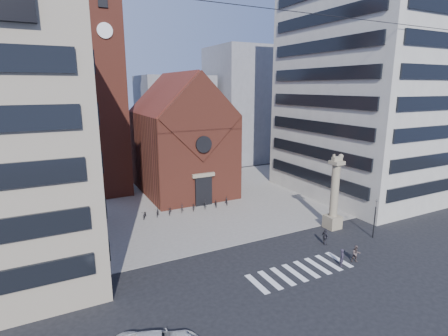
% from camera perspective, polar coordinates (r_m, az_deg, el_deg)
% --- Properties ---
extents(ground, '(120.00, 120.00, 0.00)m').
position_cam_1_polar(ground, '(34.60, 8.43, -14.31)').
color(ground, black).
rests_on(ground, ground).
extents(piazza, '(46.00, 30.00, 0.05)m').
position_cam_1_polar(piazza, '(49.98, -4.32, -5.36)').
color(piazza, gray).
rests_on(piazza, ground).
extents(zebra_crossing, '(10.20, 3.20, 0.01)m').
position_cam_1_polar(zebra_crossing, '(32.83, 12.40, -16.09)').
color(zebra_crossing, white).
rests_on(zebra_crossing, ground).
extents(church, '(12.00, 16.65, 18.00)m').
position_cam_1_polar(church, '(53.61, -6.98, 4.60)').
color(church, brown).
rests_on(church, ground).
extents(campanile, '(5.50, 5.50, 31.20)m').
position_cam_1_polar(campanile, '(53.39, -18.73, 12.34)').
color(campanile, brown).
rests_on(campanile, ground).
extents(building_right, '(18.00, 22.00, 32.00)m').
position_cam_1_polar(building_right, '(55.97, 22.36, 12.33)').
color(building_right, beige).
rests_on(building_right, ground).
extents(bg_block_left, '(16.00, 14.00, 22.00)m').
position_cam_1_polar(bg_block_left, '(64.97, -28.87, 7.25)').
color(bg_block_left, gray).
rests_on(bg_block_left, ground).
extents(bg_block_mid, '(14.00, 12.00, 18.00)m').
position_cam_1_polar(bg_block_mid, '(74.16, -8.02, 7.72)').
color(bg_block_mid, gray).
rests_on(bg_block_mid, ground).
extents(bg_block_right, '(16.00, 14.00, 24.00)m').
position_cam_1_polar(bg_block_right, '(78.03, 3.99, 10.29)').
color(bg_block_right, gray).
rests_on(bg_block_right, ground).
extents(lion_column, '(1.63, 1.60, 8.68)m').
position_cam_1_polar(lion_column, '(41.49, 17.54, -4.89)').
color(lion_column, gray).
rests_on(lion_column, ground).
extents(traffic_light, '(0.13, 0.16, 4.30)m').
position_cam_1_polar(traffic_light, '(40.77, 23.40, -7.44)').
color(traffic_light, black).
rests_on(traffic_light, ground).
extents(pedestrian_0, '(0.71, 0.68, 1.63)m').
position_cam_1_polar(pedestrian_0, '(34.26, 18.73, -13.67)').
color(pedestrian_0, '#2C2736').
rests_on(pedestrian_0, ground).
extents(pedestrian_1, '(0.98, 0.89, 1.64)m').
position_cam_1_polar(pedestrian_1, '(35.35, 20.76, -12.97)').
color(pedestrian_1, '#504140').
rests_on(pedestrian_1, ground).
extents(pedestrian_2, '(0.54, 1.06, 1.74)m').
position_cam_1_polar(pedestrian_2, '(37.88, 16.18, -10.74)').
color(pedestrian_2, '#2A2831').
rests_on(pedestrian_2, ground).
extents(scooter_0, '(1.24, 1.88, 0.94)m').
position_cam_1_polar(scooter_0, '(44.38, -12.83, -7.43)').
color(scooter_0, black).
rests_on(scooter_0, piazza).
extents(scooter_1, '(1.10, 1.79, 1.04)m').
position_cam_1_polar(scooter_1, '(44.74, -10.81, -7.09)').
color(scooter_1, black).
rests_on(scooter_1, piazza).
extents(scooter_2, '(1.24, 1.88, 0.94)m').
position_cam_1_polar(scooter_2, '(45.20, -8.82, -6.86)').
color(scooter_2, black).
rests_on(scooter_2, piazza).
extents(scooter_3, '(1.10, 1.79, 1.04)m').
position_cam_1_polar(scooter_3, '(45.68, -6.87, -6.51)').
color(scooter_3, black).
rests_on(scooter_3, piazza).
extents(scooter_4, '(1.24, 1.88, 0.94)m').
position_cam_1_polar(scooter_4, '(46.24, -4.97, -6.29)').
color(scooter_4, black).
rests_on(scooter_4, piazza).
extents(scooter_5, '(1.10, 1.79, 1.04)m').
position_cam_1_polar(scooter_5, '(46.82, -3.12, -5.94)').
color(scooter_5, black).
rests_on(scooter_5, piazza).
extents(scooter_6, '(1.24, 1.88, 0.94)m').
position_cam_1_polar(scooter_6, '(47.49, -1.32, -5.71)').
color(scooter_6, black).
rests_on(scooter_6, piazza).
extents(scooter_7, '(1.10, 1.79, 1.04)m').
position_cam_1_polar(scooter_7, '(48.16, 0.43, -5.37)').
color(scooter_7, black).
rests_on(scooter_7, piazza).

